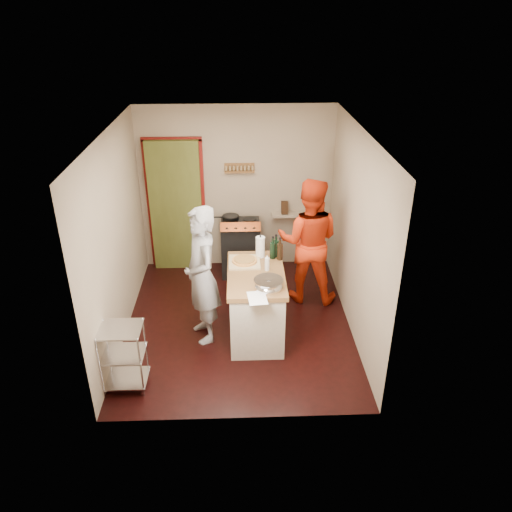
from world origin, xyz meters
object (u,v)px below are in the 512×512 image
(person_red, at_px, (308,241))
(wire_shelving, at_px, (123,355))
(island, at_px, (256,302))
(person_stripe, at_px, (202,276))
(stove, at_px, (241,247))

(person_red, bearing_deg, wire_shelving, 51.37)
(island, xyz_separation_m, person_stripe, (-0.68, -0.04, 0.42))
(wire_shelving, relative_size, person_stripe, 0.44)
(island, bearing_deg, person_red, 48.64)
(stove, distance_m, island, 1.67)
(stove, height_order, person_red, person_red)
(stove, height_order, person_stripe, person_stripe)
(person_stripe, bearing_deg, island, 73.47)
(island, height_order, person_stripe, person_stripe)
(person_stripe, distance_m, person_red, 1.71)
(person_stripe, bearing_deg, wire_shelving, -61.99)
(stove, bearing_deg, island, -83.65)
(stove, bearing_deg, person_red, -39.69)
(island, distance_m, person_stripe, 0.80)
(island, xyz_separation_m, person_red, (0.77, 0.87, 0.43))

